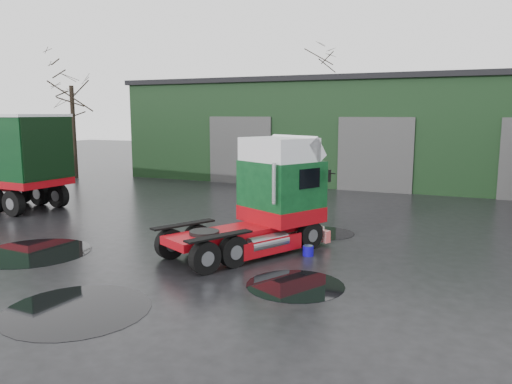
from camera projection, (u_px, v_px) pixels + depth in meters
ground at (220, 253)px, 15.15m from camera, size 100.00×100.00×0.00m
warehouse at (393, 130)px, 31.95m from camera, size 32.40×12.40×6.30m
hero_tractor at (242, 197)px, 14.83m from camera, size 4.67×6.10×3.50m
wash_bucket at (308, 251)px, 14.85m from camera, size 0.39×0.39×0.30m
tree_left at (73, 112)px, 32.09m from camera, size 4.40×4.40×8.50m
tree_back_a at (318, 107)px, 43.92m from camera, size 4.40×4.40×9.50m
puddle_0 at (77, 310)px, 10.76m from camera, size 3.16×3.16×0.01m
puddle_1 at (325, 233)px, 17.66m from camera, size 2.05×2.05×0.01m
puddle_2 at (33, 252)px, 15.20m from camera, size 3.42×3.42×0.01m
puddle_3 at (295, 285)px, 12.30m from camera, size 2.44×2.44×0.01m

